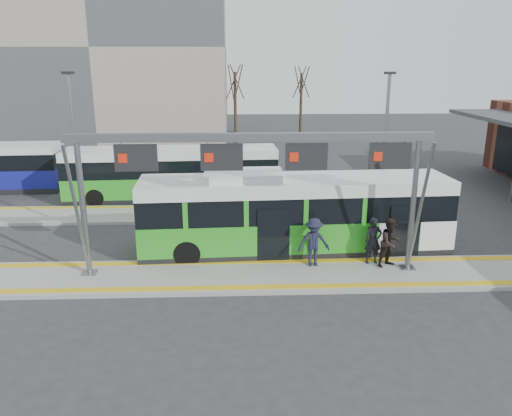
{
  "coord_description": "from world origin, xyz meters",
  "views": [
    {
      "loc": [
        -0.99,
        -17.08,
        7.74
      ],
      "look_at": [
        -0.18,
        3.0,
        1.82
      ],
      "focal_mm": 35.0,
      "sensor_mm": 36.0,
      "label": 1
    }
  ],
  "objects_px": {
    "gantry": "(254,163)",
    "passenger_a": "(373,241)",
    "passenger_b": "(390,242)",
    "hero_bus": "(294,215)",
    "passenger_c": "(314,242)"
  },
  "relations": [
    {
      "from": "gantry",
      "to": "passenger_a",
      "type": "distance_m",
      "value": 5.68
    },
    {
      "from": "gantry",
      "to": "passenger_b",
      "type": "relative_size",
      "value": 6.84
    },
    {
      "from": "passenger_a",
      "to": "passenger_b",
      "type": "height_order",
      "value": "passenger_b"
    },
    {
      "from": "gantry",
      "to": "hero_bus",
      "type": "distance_m",
      "value": 4.0
    },
    {
      "from": "passenger_c",
      "to": "hero_bus",
      "type": "bearing_deg",
      "value": 101.74
    },
    {
      "from": "hero_bus",
      "to": "passenger_a",
      "type": "bearing_deg",
      "value": -33.99
    },
    {
      "from": "passenger_c",
      "to": "gantry",
      "type": "bearing_deg",
      "value": -172.73
    },
    {
      "from": "gantry",
      "to": "passenger_a",
      "type": "xyz_separation_m",
      "value": [
        4.63,
        0.63,
        -3.23
      ]
    },
    {
      "from": "gantry",
      "to": "passenger_a",
      "type": "height_order",
      "value": "gantry"
    },
    {
      "from": "hero_bus",
      "to": "passenger_c",
      "type": "bearing_deg",
      "value": -76.6
    },
    {
      "from": "passenger_a",
      "to": "passenger_c",
      "type": "bearing_deg",
      "value": 179.79
    },
    {
      "from": "hero_bus",
      "to": "passenger_a",
      "type": "height_order",
      "value": "hero_bus"
    },
    {
      "from": "gantry",
      "to": "passenger_b",
      "type": "height_order",
      "value": "gantry"
    },
    {
      "from": "hero_bus",
      "to": "gantry",
      "type": "bearing_deg",
      "value": -128.8
    },
    {
      "from": "passenger_a",
      "to": "passenger_b",
      "type": "distance_m",
      "value": 0.64
    }
  ]
}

